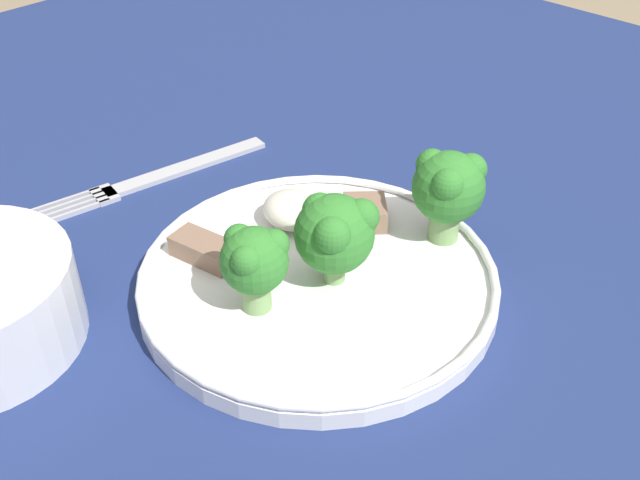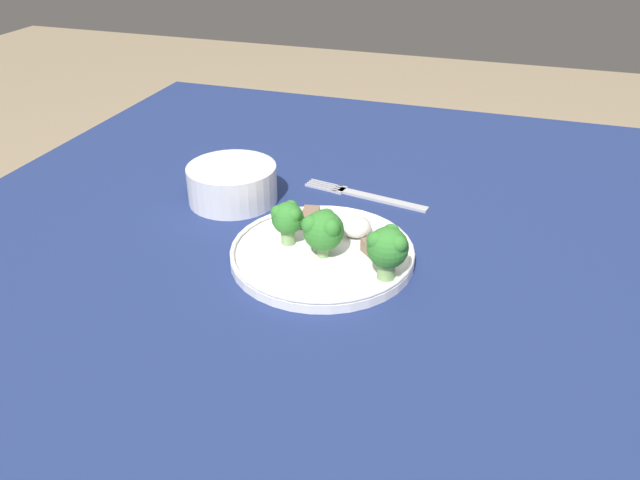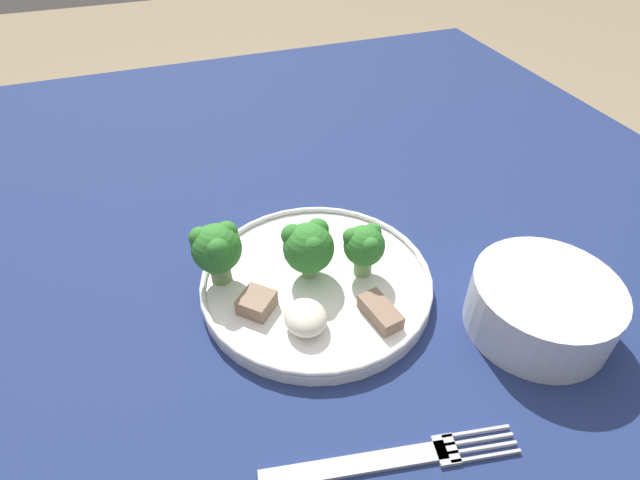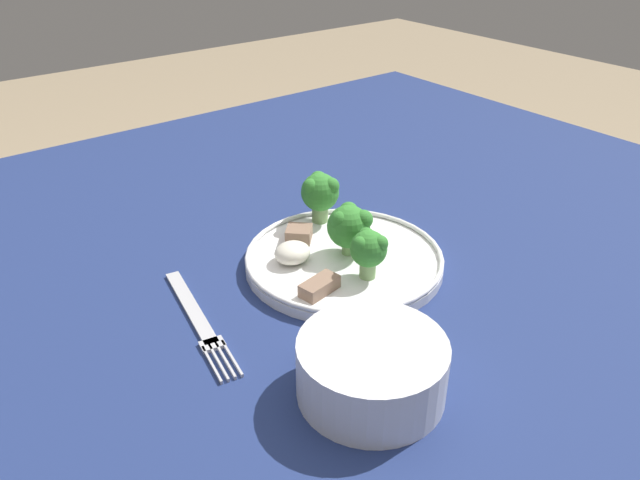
% 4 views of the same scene
% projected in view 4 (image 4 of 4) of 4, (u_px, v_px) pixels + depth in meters
% --- Properties ---
extents(table, '(1.31, 1.19, 0.73)m').
position_uv_depth(table, '(340.00, 310.00, 0.81)').
color(table, navy).
rests_on(table, ground_plane).
extents(dinner_plate, '(0.24, 0.24, 0.02)m').
position_uv_depth(dinner_plate, '(344.00, 259.00, 0.74)').
color(dinner_plate, white).
rests_on(dinner_plate, table).
extents(fork, '(0.05, 0.20, 0.00)m').
position_uv_depth(fork, '(198.00, 320.00, 0.65)').
color(fork, '#B2B2B7').
rests_on(fork, table).
extents(cream_bowl, '(0.13, 0.13, 0.06)m').
position_uv_depth(cream_bowl, '(372.00, 370.00, 0.55)').
color(cream_bowl, silver).
rests_on(cream_bowl, table).
extents(broccoli_floret_near_rim_left, '(0.04, 0.04, 0.06)m').
position_uv_depth(broccoli_floret_near_rim_left, '(369.00, 249.00, 0.69)').
color(broccoli_floret_near_rim_left, '#7FA866').
rests_on(broccoli_floret_near_rim_left, dinner_plate).
extents(broccoli_floret_center_left, '(0.05, 0.05, 0.06)m').
position_uv_depth(broccoli_floret_center_left, '(351.00, 224.00, 0.73)').
color(broccoli_floret_center_left, '#7FA866').
rests_on(broccoli_floret_center_left, dinner_plate).
extents(broccoli_floret_back_left, '(0.05, 0.05, 0.07)m').
position_uv_depth(broccoli_floret_back_left, '(320.00, 192.00, 0.80)').
color(broccoli_floret_back_left, '#7FA866').
rests_on(broccoli_floret_back_left, dinner_plate).
extents(meat_slice_front_slice, '(0.05, 0.03, 0.02)m').
position_uv_depth(meat_slice_front_slice, '(320.00, 286.00, 0.68)').
color(meat_slice_front_slice, '#846651').
rests_on(meat_slice_front_slice, dinner_plate).
extents(meat_slice_middle_slice, '(0.04, 0.04, 0.02)m').
position_uv_depth(meat_slice_middle_slice, '(299.00, 234.00, 0.77)').
color(meat_slice_middle_slice, '#846651').
rests_on(meat_slice_middle_slice, dinner_plate).
extents(sauce_dollop, '(0.04, 0.04, 0.02)m').
position_uv_depth(sauce_dollop, '(292.00, 253.00, 0.73)').
color(sauce_dollop, silver).
rests_on(sauce_dollop, dinner_plate).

